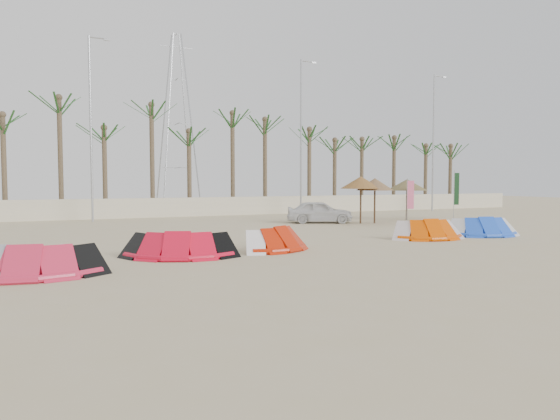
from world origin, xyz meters
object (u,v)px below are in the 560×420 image
kite_grey (0,260)px  kite_orange (424,229)px  parasol_mid (375,184)px  parasol_right (407,185)px  kite_red_right (275,238)px  kite_blue (479,226)px  kite_red_mid (177,243)px  parasol_left (361,183)px  kite_red_left (29,259)px  car (320,212)px

kite_grey → kite_orange: same height
parasol_mid → parasol_right: bearing=21.1°
kite_grey → kite_orange: bearing=7.6°
kite_red_right → kite_blue: (10.19, 0.43, 0.00)m
kite_red_mid → parasol_mid: 15.47m
parasol_left → parasol_mid: 0.84m
kite_grey → kite_red_mid: same height
parasol_mid → kite_blue: bearing=-86.0°
kite_blue → kite_red_mid: bearing=-177.6°
kite_red_right → parasol_mid: size_ratio=1.28×
parasol_right → kite_grey: bearing=-153.7°
parasol_left → kite_red_mid: bearing=-147.0°
kite_red_left → kite_red_right: 7.97m
kite_grey → kite_blue: (18.63, 2.05, -0.00)m
parasol_left → kite_red_right: bearing=-138.3°
kite_red_left → kite_red_mid: (4.23, 1.63, -0.00)m
kite_orange → car: size_ratio=0.87×
parasol_right → car: size_ratio=0.67×
kite_red_mid → car: bearing=41.9°
kite_blue → parasol_left: (-1.30, 7.49, 1.93)m
kite_grey → parasol_left: (17.33, 9.54, 1.93)m
kite_grey → parasol_left: bearing=28.8°
kite_orange → parasol_right: 10.48m
parasol_left → car: (-1.95, 1.33, -1.70)m
kite_red_right → kite_grey: bearing=-169.2°
kite_red_mid → kite_grey: bearing=-163.3°
kite_red_right → car: size_ratio=0.88×
kite_red_right → kite_red_mid: bearing=-177.7°
kite_grey → kite_red_right: bearing=10.8°
car → kite_blue: bearing=-134.9°
kite_red_right → parasol_left: parasol_left is taller
kite_grey → kite_blue: size_ratio=1.07×
kite_red_left → parasol_left: (16.66, 9.70, 1.93)m
kite_grey → parasol_mid: size_ratio=1.43×
kite_red_left → kite_red_mid: size_ratio=0.98×
kite_red_right → kite_orange: size_ratio=1.01×
parasol_left → car: size_ratio=0.71×
kite_grey → parasol_left: parasol_left is taller
parasol_mid → parasol_right: 3.57m
parasol_left → kite_blue: bearing=-80.1°
kite_grey → kite_red_left: size_ratio=0.97×
kite_grey → kite_red_right: (8.44, 1.61, -0.00)m
kite_red_left → kite_red_right: bearing=12.9°
kite_red_left → kite_blue: same height
parasol_left → parasol_mid: size_ratio=1.04×
kite_blue → parasol_mid: 7.49m
kite_red_left → car: (14.71, 11.04, 0.23)m
kite_red_left → kite_orange: bearing=8.6°
kite_blue → car: (-3.25, 8.83, 0.23)m
parasol_mid → parasol_right: parasol_mid is taller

